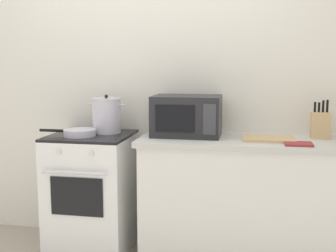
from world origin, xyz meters
TOP-DOWN VIEW (x-y plane):
  - back_wall at (0.30, 0.97)m, footprint 4.40×0.10m
  - lower_cabinet_right at (0.90, 0.62)m, footprint 1.64×0.56m
  - countertop_right at (0.90, 0.62)m, footprint 1.70×0.60m
  - stove at (-0.35, 0.60)m, footprint 0.60×0.64m
  - stock_pot at (-0.25, 0.70)m, footprint 0.31×0.23m
  - frying_pan at (-0.41, 0.51)m, footprint 0.44×0.24m
  - microwave at (0.38, 0.68)m, footprint 0.50×0.37m
  - cutting_board at (0.98, 0.60)m, footprint 0.36×0.26m
  - knife_block at (1.34, 0.74)m, footprint 0.13×0.10m
  - oven_mitt at (1.16, 0.44)m, footprint 0.18×0.14m

SIDE VIEW (x-z plane):
  - lower_cabinet_right at x=0.90m, z-range 0.00..0.88m
  - stove at x=-0.35m, z-range 0.00..0.92m
  - countertop_right at x=0.90m, z-range 0.88..0.92m
  - oven_mitt at x=1.16m, z-range 0.92..0.94m
  - cutting_board at x=0.98m, z-range 0.92..0.94m
  - frying_pan at x=-0.41m, z-range 0.92..0.97m
  - knife_block at x=1.34m, z-range 0.88..1.16m
  - stock_pot at x=-0.25m, z-range 0.91..1.21m
  - microwave at x=0.38m, z-range 0.92..1.22m
  - back_wall at x=0.30m, z-range 0.00..2.50m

